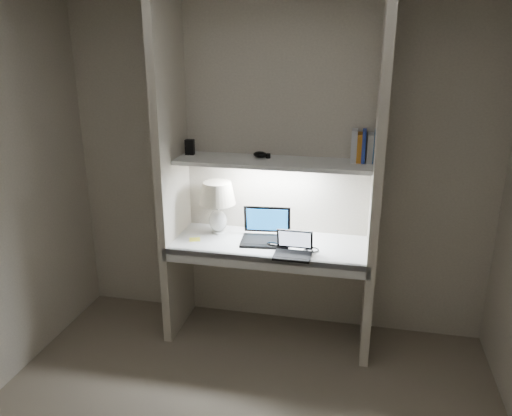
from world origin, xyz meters
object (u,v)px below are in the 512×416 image
(laptop_main, at_px, (266,233))
(laptop_netbook, at_px, (293,250))
(book_row, at_px, (366,147))
(table_lamp, at_px, (218,199))
(speaker, at_px, (255,221))

(laptop_main, bearing_deg, laptop_netbook, -49.97)
(laptop_netbook, height_order, book_row, book_row)
(table_lamp, relative_size, laptop_main, 1.07)
(laptop_netbook, height_order, speaker, laptop_netbook)
(laptop_netbook, relative_size, speaker, 1.78)
(speaker, bearing_deg, laptop_main, -63.56)
(table_lamp, height_order, book_row, book_row)
(book_row, bearing_deg, table_lamp, -175.39)
(laptop_netbook, bearing_deg, table_lamp, 155.29)
(laptop_netbook, xyz_separation_m, speaker, (-0.36, 0.41, 0.03))
(speaker, bearing_deg, book_row, -10.04)
(table_lamp, bearing_deg, laptop_netbook, -24.96)
(laptop_main, bearing_deg, speaker, 118.26)
(table_lamp, xyz_separation_m, book_row, (1.07, 0.09, 0.43))
(table_lamp, height_order, laptop_main, table_lamp)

